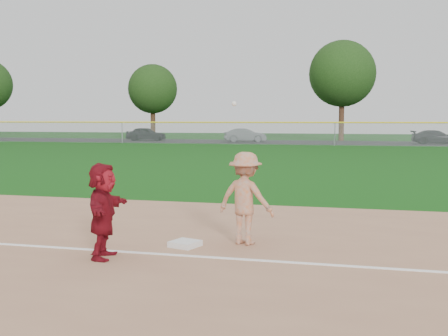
% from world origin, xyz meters
% --- Properties ---
extents(ground, '(160.00, 160.00, 0.00)m').
position_xyz_m(ground, '(0.00, 0.00, 0.00)').
color(ground, '#0F460D').
rests_on(ground, ground).
extents(foul_line, '(60.00, 0.10, 0.01)m').
position_xyz_m(foul_line, '(0.00, -0.80, 0.03)').
color(foul_line, white).
rests_on(foul_line, infield_dirt).
extents(parking_asphalt, '(120.00, 10.00, 0.01)m').
position_xyz_m(parking_asphalt, '(0.00, 46.00, 0.01)').
color(parking_asphalt, black).
rests_on(parking_asphalt, ground).
extents(first_base, '(0.57, 0.57, 0.10)m').
position_xyz_m(first_base, '(-0.30, -0.15, 0.07)').
color(first_base, silver).
rests_on(first_base, infield_dirt).
extents(base_runner, '(0.70, 1.52, 1.57)m').
position_xyz_m(base_runner, '(-1.33, -1.26, 0.81)').
color(base_runner, maroon).
rests_on(base_runner, infield_dirt).
extents(car_left, '(4.34, 2.13, 1.43)m').
position_xyz_m(car_left, '(-20.08, 46.16, 0.72)').
color(car_left, black).
rests_on(car_left, parking_asphalt).
extents(car_mid, '(4.37, 2.81, 1.36)m').
position_xyz_m(car_mid, '(-9.10, 45.14, 0.69)').
color(car_mid, '#56595D').
rests_on(car_mid, parking_asphalt).
extents(car_right, '(4.52, 2.20, 1.27)m').
position_xyz_m(car_right, '(8.84, 45.12, 0.64)').
color(car_right, black).
rests_on(car_right, parking_asphalt).
extents(first_base_play, '(1.21, 0.88, 2.59)m').
position_xyz_m(first_base_play, '(0.70, 0.35, 0.86)').
color(first_base_play, '#9B9C9E').
rests_on(first_base_play, infield_dirt).
extents(outfield_fence, '(110.00, 0.12, 110.00)m').
position_xyz_m(outfield_fence, '(0.00, 40.00, 1.96)').
color(outfield_fence, '#999EA0').
rests_on(outfield_fence, ground).
extents(tree_1, '(5.80, 5.80, 8.75)m').
position_xyz_m(tree_1, '(-22.00, 53.00, 5.83)').
color(tree_1, '#382214').
rests_on(tree_1, ground).
extents(tree_2, '(7.00, 7.00, 10.58)m').
position_xyz_m(tree_2, '(0.00, 51.50, 7.06)').
color(tree_2, '#3D2316').
rests_on(tree_2, ground).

